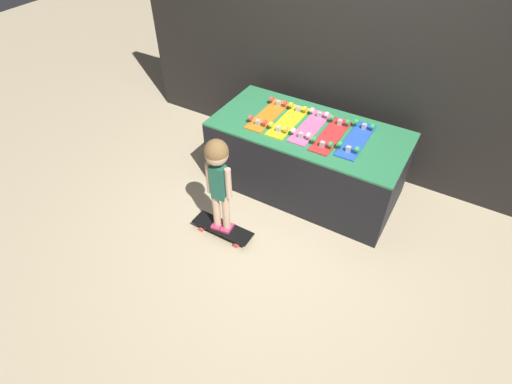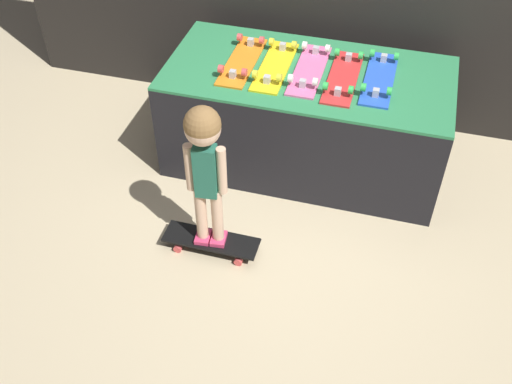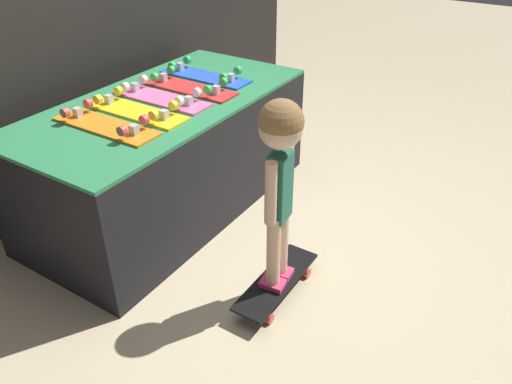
{
  "view_description": "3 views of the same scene",
  "coord_description": "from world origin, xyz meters",
  "views": [
    {
      "loc": [
        1.22,
        -2.47,
        2.92
      ],
      "look_at": [
        -0.19,
        -0.08,
        0.37
      ],
      "focal_mm": 28.0,
      "sensor_mm": 36.0,
      "label": 1
    },
    {
      "loc": [
        0.58,
        -2.76,
        2.9
      ],
      "look_at": [
        -0.14,
        -0.19,
        0.37
      ],
      "focal_mm": 42.0,
      "sensor_mm": 36.0,
      "label": 2
    },
    {
      "loc": [
        -2.1,
        -1.37,
        1.88
      ],
      "look_at": [
        -0.12,
        -0.11,
        0.4
      ],
      "focal_mm": 35.0,
      "sensor_mm": 36.0,
      "label": 3
    }
  ],
  "objects": [
    {
      "name": "child",
      "position": [
        -0.37,
        -0.4,
        0.79
      ],
      "size": [
        0.24,
        0.2,
        1.0
      ],
      "rotation": [
        0.0,
        0.0,
        0.11
      ],
      "color": "#E03D6B",
      "rests_on": "skateboard_on_floor"
    },
    {
      "name": "skateboard_yellow_on_rack",
      "position": [
        -0.23,
        0.62,
        0.77
      ],
      "size": [
        0.19,
        0.64,
        0.09
      ],
      "color": "yellow",
      "rests_on": "display_rack"
    },
    {
      "name": "skateboard_blue_on_rack",
      "position": [
        0.46,
        0.66,
        0.77
      ],
      "size": [
        0.19,
        0.64,
        0.09
      ],
      "color": "blue",
      "rests_on": "display_rack"
    },
    {
      "name": "skateboard_red_on_rack",
      "position": [
        0.23,
        0.61,
        0.77
      ],
      "size": [
        0.19,
        0.64,
        0.09
      ],
      "color": "red",
      "rests_on": "display_rack"
    },
    {
      "name": "skateboard_orange_on_rack",
      "position": [
        -0.46,
        0.62,
        0.77
      ],
      "size": [
        0.19,
        0.64,
        0.09
      ],
      "color": "orange",
      "rests_on": "display_rack"
    },
    {
      "name": "ground_plane",
      "position": [
        0.0,
        0.0,
        0.0
      ],
      "size": [
        16.0,
        16.0,
        0.0
      ],
      "primitive_type": "plane",
      "color": "beige"
    },
    {
      "name": "display_rack",
      "position": [
        0.0,
        0.63,
        0.37
      ],
      "size": [
        1.91,
        0.93,
        0.75
      ],
      "color": "black",
      "rests_on": "ground_plane"
    },
    {
      "name": "skateboard_on_floor",
      "position": [
        -0.37,
        -0.4,
        0.07
      ],
      "size": [
        0.61,
        0.18,
        0.09
      ],
      "color": "black",
      "rests_on": "ground_plane"
    },
    {
      "name": "skateboard_pink_on_rack",
      "position": [
        0.0,
        0.64,
        0.77
      ],
      "size": [
        0.19,
        0.64,
        0.09
      ],
      "color": "pink",
      "rests_on": "display_rack"
    }
  ]
}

